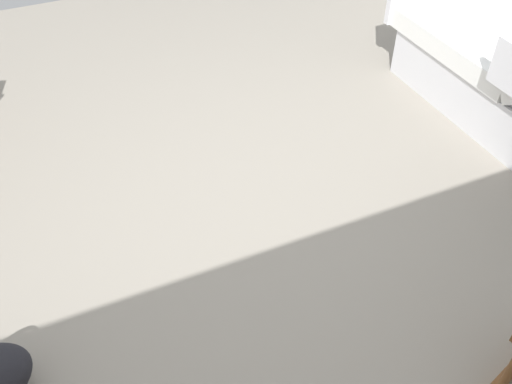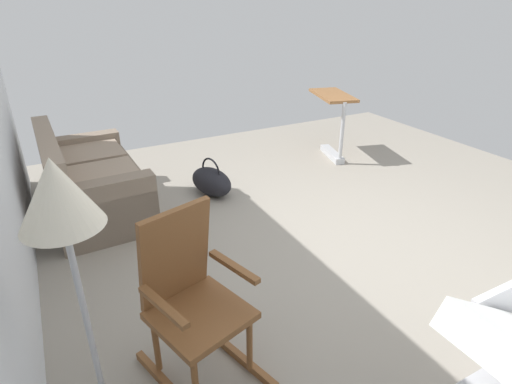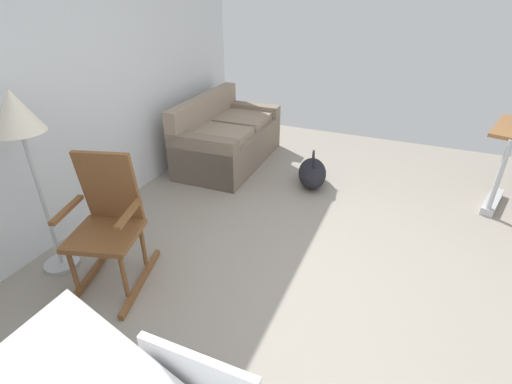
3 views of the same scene
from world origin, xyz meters
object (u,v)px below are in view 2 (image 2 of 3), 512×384
at_px(floor_lamp, 62,215).
at_px(rocking_chair, 192,301).
at_px(couch, 91,183).
at_px(duffel_bag, 211,181).
at_px(overbed_table, 333,118).

bearing_deg(floor_lamp, rocking_chair, -80.84).
xyz_separation_m(couch, rocking_chair, (-2.39, -0.23, 0.20)).
height_order(floor_lamp, duffel_bag, floor_lamp).
height_order(rocking_chair, floor_lamp, floor_lamp).
bearing_deg(overbed_table, couch, 92.77).
bearing_deg(floor_lamp, duffel_bag, -33.96).
xyz_separation_m(floor_lamp, overbed_table, (2.63, -3.45, -0.70)).
bearing_deg(couch, overbed_table, -87.23).
height_order(overbed_table, duffel_bag, overbed_table).
distance_m(couch, floor_lamp, 2.66).
xyz_separation_m(floor_lamp, duffel_bag, (2.26, -1.52, -1.07)).
distance_m(couch, overbed_table, 3.16).
bearing_deg(rocking_chair, floor_lamp, 99.16).
bearing_deg(overbed_table, rocking_chair, 131.06).
distance_m(floor_lamp, duffel_bag, 2.93).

